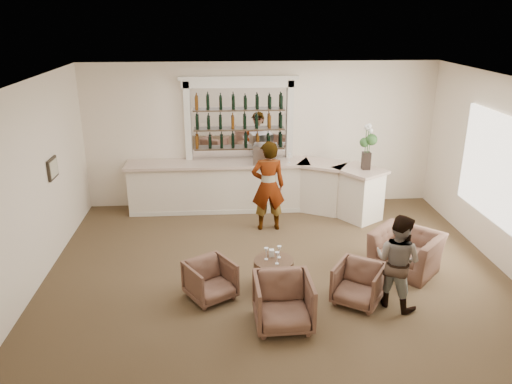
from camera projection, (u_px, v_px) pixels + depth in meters
ground at (276, 274)px, 8.71m from camera, size 8.00×8.00×0.00m
room_shell at (283, 134)px, 8.59m from camera, size 8.04×7.02×3.32m
bar_counter at (255, 187)px, 11.32m from camera, size 5.72×1.80×1.14m
back_bar_alcove at (239, 120)px, 11.18m from camera, size 2.64×0.25×3.00m
cocktail_table at (273, 274)px, 8.23m from camera, size 0.66×0.66×0.50m
sommelier at (268, 186)px, 10.23m from camera, size 0.71×0.48×1.90m
guest at (397, 261)px, 7.57m from camera, size 0.92×0.92×1.51m
armchair_left at (210, 280)px, 7.90m from camera, size 0.94×0.95×0.63m
armchair_center at (283, 302)px, 7.17m from camera, size 0.84×0.86×0.77m
armchair_right at (358, 284)px, 7.77m from camera, size 0.98×0.98×0.65m
armchair_far at (406, 251)px, 8.76m from camera, size 1.44×1.44×0.71m
espresso_machine at (265, 154)px, 11.00m from camera, size 0.56×0.49×0.44m
flower_vase at (367, 144)px, 10.50m from camera, size 0.26×0.26×0.99m
wine_glass_bar_left at (289, 158)px, 11.11m from camera, size 0.07×0.07×0.21m
wine_glass_bar_right at (270, 158)px, 11.10m from camera, size 0.07×0.07×0.21m
wine_glass_tbl_a at (266, 254)px, 8.13m from camera, size 0.07×0.07×0.21m
wine_glass_tbl_b at (279, 252)px, 8.19m from camera, size 0.07×0.07×0.21m
wine_glass_tbl_c at (277, 258)px, 7.99m from camera, size 0.07×0.07×0.21m
napkin_holder at (272, 253)px, 8.25m from camera, size 0.08×0.08×0.12m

